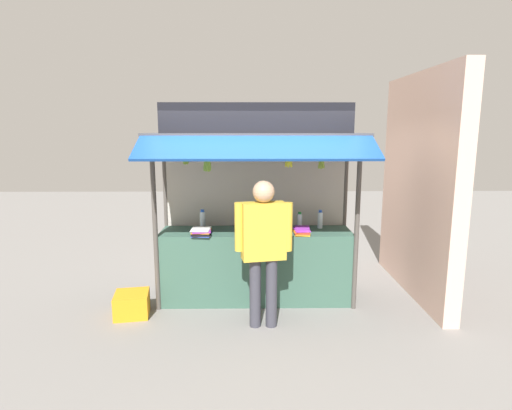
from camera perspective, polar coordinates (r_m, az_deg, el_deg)
The scene contains 16 objects.
ground_plane at distance 5.78m, azimuth 0.00°, elevation -12.89°, with size 20.00×20.00×0.00m, color slate.
stall_counter at distance 5.60m, azimuth 0.00°, elevation -8.38°, with size 2.52×0.62×0.96m, color #385B4C.
stall_structure at distance 5.42m, azimuth -0.01°, elevation 2.69°, with size 2.72×1.43×2.59m.
water_bottle_back_right at distance 5.59m, azimuth 6.06°, elevation -2.21°, with size 0.07×0.07×0.23m.
water_bottle_front_right at distance 5.60m, azimuth -7.42°, elevation -2.05°, with size 0.07×0.07×0.27m.
water_bottle_front_left at distance 5.67m, azimuth 8.88°, elevation -2.03°, with size 0.07×0.07×0.25m.
magazine_stack_right at distance 5.34m, azimuth 6.35°, elevation -3.59°, with size 0.22×0.32×0.08m.
magazine_stack_back_left at distance 5.31m, azimuth -7.58°, elevation -3.69°, with size 0.26×0.33×0.08m.
magazine_stack_far_right at distance 5.28m, azimuth -1.32°, elevation -3.73°, with size 0.23×0.32×0.07m.
banana_bunch_leftmost at distance 4.93m, azimuth 4.60°, elevation 6.17°, with size 0.11×0.11×0.28m.
banana_bunch_inner_right at distance 4.99m, azimuth 9.05°, elevation 5.87°, with size 0.10×0.10×0.29m.
banana_bunch_rightmost at distance 4.94m, azimuth -6.79°, elevation 5.55°, with size 0.11×0.11×0.32m.
banana_bunch_inner_left at distance 4.97m, azimuth -9.75°, elevation 6.29°, with size 0.08×0.08×0.24m.
vendor_person at distance 4.69m, azimuth 1.04°, elevation -4.97°, with size 0.66×0.30×1.73m.
plastic_crate at distance 5.49m, azimuth -16.84°, elevation -13.03°, with size 0.41×0.41×0.29m, color orange.
neighbour_wall at distance 6.12m, azimuth 21.65°, elevation 2.50°, with size 0.20×2.40×3.04m, color beige.
Camera 1 is at (-0.07, -5.31, 2.28)m, focal length 28.84 mm.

